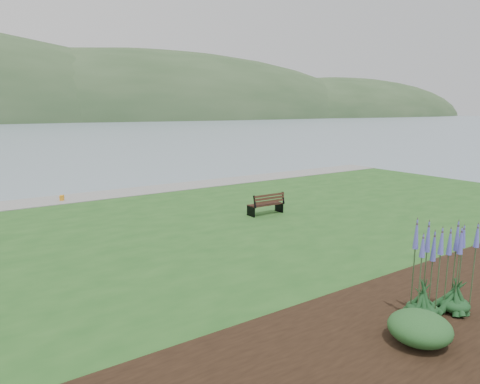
# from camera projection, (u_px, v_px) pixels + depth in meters

# --- Properties ---
(ground) EXTENTS (600.00, 600.00, 0.00)m
(ground) POSITION_uv_depth(u_px,v_px,m) (212.00, 228.00, 16.74)
(ground) COLOR gray
(ground) RESTS_ON ground
(lawn) EXTENTS (34.00, 20.00, 0.40)m
(lawn) POSITION_uv_depth(u_px,v_px,m) (241.00, 235.00, 15.07)
(lawn) COLOR #22521D
(lawn) RESTS_ON ground
(shoreline_path) EXTENTS (34.00, 2.20, 0.03)m
(shoreline_path) POSITION_uv_depth(u_px,v_px,m) (145.00, 190.00, 22.27)
(shoreline_path) COLOR gray
(shoreline_path) RESTS_ON lawn
(far_hillside) EXTENTS (580.00, 80.00, 38.00)m
(far_hillside) POSITION_uv_depth(u_px,v_px,m) (34.00, 121.00, 165.91)
(far_hillside) COLOR #314D2B
(far_hillside) RESTS_ON ground
(park_bench) EXTENTS (1.47, 0.62, 0.90)m
(park_bench) POSITION_uv_depth(u_px,v_px,m) (267.00, 204.00, 17.13)
(park_bench) COLOR black
(park_bench) RESTS_ON lawn
(pannier) EXTENTS (0.25, 0.29, 0.27)m
(pannier) POSITION_uv_depth(u_px,v_px,m) (62.00, 198.00, 19.73)
(pannier) COLOR orange
(pannier) RESTS_ON lawn
(echium_4) EXTENTS (0.62, 0.62, 2.31)m
(echium_4) POSITION_uv_depth(u_px,v_px,m) (458.00, 266.00, 8.69)
(echium_4) COLOR #153A1C
(echium_4) RESTS_ON garden_bed
(echium_5) EXTENTS (0.62, 0.62, 2.26)m
(echium_5) POSITION_uv_depth(u_px,v_px,m) (425.00, 270.00, 8.51)
(echium_5) COLOR #153A1C
(echium_5) RESTS_ON garden_bed
(shrub_0) EXTENTS (1.12, 1.12, 0.56)m
(shrub_0) POSITION_uv_depth(u_px,v_px,m) (420.00, 328.00, 7.65)
(shrub_0) COLOR #1E4C21
(shrub_0) RESTS_ON garden_bed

